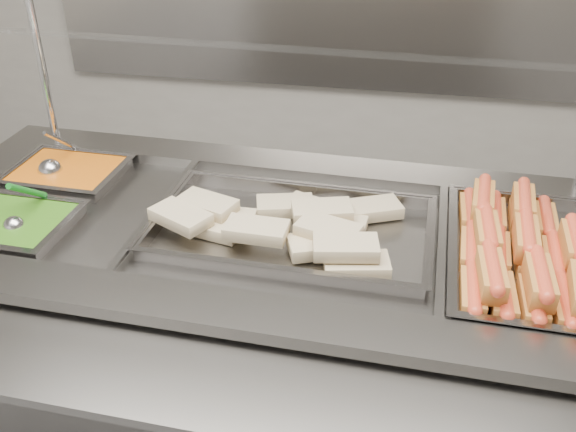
% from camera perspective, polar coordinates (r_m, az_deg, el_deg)
% --- Properties ---
extents(steam_counter, '(2.01, 0.95, 0.94)m').
position_cam_1_polar(steam_counter, '(1.99, -1.51, -12.15)').
color(steam_counter, slate).
rests_on(steam_counter, ground).
extents(tray_rail, '(1.90, 0.46, 0.05)m').
position_cam_1_polar(tray_rail, '(1.33, -7.59, -14.22)').
color(tray_rail, slate).
rests_on(tray_rail, steam_counter).
extents(sneeze_guard, '(1.74, 0.37, 0.46)m').
position_cam_1_polar(sneeze_guard, '(1.75, -0.00, 14.18)').
color(sneeze_guard, silver).
rests_on(sneeze_guard, steam_counter).
extents(pan_hotdogs, '(0.38, 0.59, 0.10)m').
position_cam_1_polar(pan_hotdogs, '(1.71, 20.19, -4.25)').
color(pan_hotdogs, gray).
rests_on(pan_hotdogs, steam_counter).
extents(pan_wraps, '(0.73, 0.45, 0.07)m').
position_cam_1_polar(pan_wraps, '(1.71, 0.34, -1.52)').
color(pan_wraps, gray).
rests_on(pan_wraps, steam_counter).
extents(pan_beans, '(0.32, 0.26, 0.10)m').
position_cam_1_polar(pan_beans, '(2.10, -18.88, 2.85)').
color(pan_beans, gray).
rests_on(pan_beans, steam_counter).
extents(pan_peas, '(0.32, 0.26, 0.10)m').
position_cam_1_polar(pan_peas, '(1.88, -23.35, -1.49)').
color(pan_peas, gray).
rests_on(pan_peas, steam_counter).
extents(hotdogs_in_buns, '(0.32, 0.55, 0.12)m').
position_cam_1_polar(hotdogs_in_buns, '(1.66, 19.96, -3.05)').
color(hotdogs_in_buns, '#AE5A24').
rests_on(hotdogs_in_buns, pan_hotdogs).
extents(tortilla_wraps, '(0.67, 0.40, 0.07)m').
position_cam_1_polar(tortilla_wraps, '(1.68, 0.12, -0.72)').
color(tortilla_wraps, tan).
rests_on(tortilla_wraps, pan_wraps).
extents(ladle, '(0.07, 0.20, 0.16)m').
position_cam_1_polar(ladle, '(2.08, -20.31, 3.97)').
color(ladle, silver).
rests_on(ladle, pan_beans).
extents(serving_spoon, '(0.06, 0.19, 0.15)m').
position_cam_1_polar(serving_spoon, '(1.83, -22.96, -0.32)').
color(serving_spoon, silver).
rests_on(serving_spoon, pan_peas).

